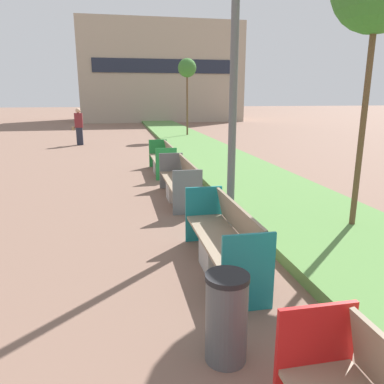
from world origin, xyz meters
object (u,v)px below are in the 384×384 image
sapling_tree_far (187,69)px  pedestrian_walking (79,126)px  bench_green_frame (163,161)px  litter_bin (226,318)px  bench_grey_frame (180,184)px  bench_teal_frame (224,244)px

sapling_tree_far → pedestrian_walking: 6.92m
bench_green_frame → litter_bin: bearing=-93.2°
pedestrian_walking → sapling_tree_far: bearing=19.8°
litter_bin → bench_green_frame: bearing=86.8°
bench_grey_frame → pedestrian_walking: 11.57m
bench_teal_frame → pedestrian_walking: 15.22m
bench_grey_frame → litter_bin: 5.62m
bench_grey_frame → bench_teal_frame: bearing=-90.0°
bench_teal_frame → bench_green_frame: size_ratio=1.00×
bench_teal_frame → litter_bin: (-0.50, -1.83, 0.06)m
bench_teal_frame → bench_grey_frame: same height
pedestrian_walking → bench_teal_frame: bearing=-77.6°
bench_grey_frame → bench_green_frame: 3.28m
pedestrian_walking → bench_grey_frame: bearing=-73.6°
bench_green_frame → sapling_tree_far: 10.86m
bench_green_frame → pedestrian_walking: 8.48m
bench_green_frame → sapling_tree_far: sapling_tree_far is taller
bench_grey_frame → sapling_tree_far: bearing=78.7°
litter_bin → pedestrian_walking: bearing=99.4°
bench_grey_frame → bench_green_frame: (-0.00, 3.28, -0.00)m
litter_bin → pedestrian_walking: size_ratio=0.47×
bench_teal_frame → litter_bin: 1.90m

